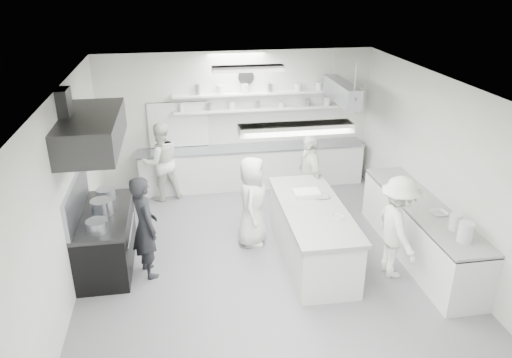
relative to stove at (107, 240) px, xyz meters
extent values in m
cube|color=gray|center=(2.60, -0.40, -0.46)|extent=(6.00, 7.00, 0.02)
cube|color=white|center=(2.60, -0.40, 2.56)|extent=(6.00, 7.00, 0.02)
cube|color=silver|center=(2.60, 3.10, 1.05)|extent=(6.00, 0.04, 3.00)
cube|color=silver|center=(2.60, -3.90, 1.05)|extent=(6.00, 0.04, 3.00)
cube|color=silver|center=(-0.40, -0.40, 1.05)|extent=(0.04, 7.00, 3.00)
cube|color=silver|center=(5.60, -0.40, 1.05)|extent=(0.04, 7.00, 3.00)
cube|color=black|center=(0.00, 0.00, 0.00)|extent=(0.80, 1.80, 0.90)
cube|color=#2B2B2C|center=(0.00, 0.00, 1.90)|extent=(0.85, 2.00, 0.50)
cube|color=silver|center=(2.90, 2.80, 0.01)|extent=(5.00, 0.60, 0.92)
cube|color=silver|center=(3.30, 2.97, 1.30)|extent=(4.20, 0.26, 0.04)
cube|color=silver|center=(3.30, 2.97, 1.65)|extent=(4.20, 0.26, 0.04)
cube|color=black|center=(1.30, 3.08, 1.00)|extent=(1.30, 0.04, 1.00)
cylinder|color=silver|center=(2.80, 3.06, 2.00)|extent=(0.32, 0.05, 0.32)
cube|color=silver|center=(5.25, -0.60, 0.02)|extent=(0.74, 3.30, 0.94)
cube|color=#979CA5|center=(4.60, 2.00, 1.85)|extent=(0.30, 1.60, 0.40)
cube|color=silver|center=(2.60, -2.20, 2.49)|extent=(1.30, 0.25, 0.10)
cube|color=silver|center=(2.60, 1.40, 2.49)|extent=(1.30, 0.25, 0.10)
cube|color=silver|center=(3.40, -0.38, 0.02)|extent=(0.97, 2.55, 0.94)
cylinder|color=#979CA5|center=(0.00, -0.03, 0.61)|extent=(0.34, 0.34, 0.29)
imported|color=black|center=(0.67, -0.38, 0.40)|extent=(0.61, 0.73, 1.71)
imported|color=white|center=(0.88, 2.45, 0.40)|extent=(0.99, 0.87, 1.70)
imported|color=white|center=(2.49, 0.31, 0.37)|extent=(0.72, 0.91, 1.64)
imported|color=white|center=(3.75, 1.14, 0.41)|extent=(0.49, 1.03, 1.71)
imported|color=white|center=(4.59, -1.05, 0.40)|extent=(0.63, 1.10, 1.70)
imported|color=#979CA5|center=(3.65, -0.03, 0.52)|extent=(0.31, 0.31, 0.07)
imported|color=silver|center=(3.69, -0.81, 0.52)|extent=(0.23, 0.23, 0.06)
imported|color=silver|center=(5.33, -0.93, 0.52)|extent=(0.28, 0.28, 0.06)
camera|label=1|loc=(1.30, -7.28, 4.14)|focal=34.08mm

